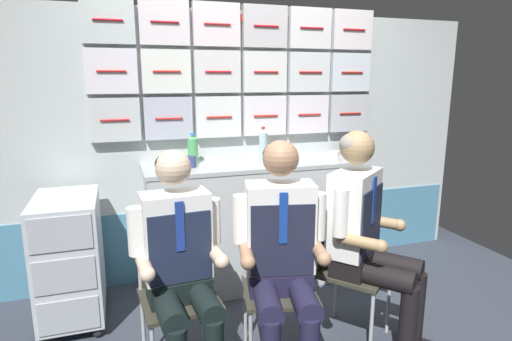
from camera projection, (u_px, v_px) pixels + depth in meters
The scene contains 15 objects.
galley_bulkhead at pixel (241, 137), 3.51m from camera, with size 4.20×0.14×2.19m.
galley_counter at pixel (252, 223), 3.39m from camera, with size 1.66×0.53×0.99m.
service_trolley at pixel (70, 256), 2.84m from camera, with size 0.40×0.65×0.87m.
folding_chair_left at pixel (175, 278), 2.37m from camera, with size 0.43×0.43×0.87m.
crew_member_left at pixel (181, 261), 2.19m from camera, with size 0.49×0.62×1.28m.
folding_chair_center at pixel (277, 270), 2.46m from camera, with size 0.48×0.48×0.87m.
crew_member_center at pixel (282, 250), 2.27m from camera, with size 0.53×0.68×1.32m.
folding_chair_right at pixel (340, 255), 2.66m from camera, with size 0.56×0.56×0.87m.
crew_member_right at pixel (366, 229), 2.54m from camera, with size 0.66×0.71×1.34m.
sparkling_bottle_green at pixel (193, 149), 3.22m from camera, with size 0.08×0.08×0.24m.
water_bottle_tall at pixel (263, 148), 3.12m from camera, with size 0.06×0.06×0.30m.
paper_cup_blue at pixel (192, 161), 3.10m from camera, with size 0.06×0.06×0.09m.
paper_cup_tan at pixel (334, 155), 3.35m from camera, with size 0.07×0.07×0.08m.
coffee_cup_white at pixel (276, 154), 3.45m from camera, with size 0.07×0.07×0.06m.
snack_banana at pixel (291, 159), 3.33m from camera, with size 0.17×0.10×0.04m.
Camera 1 is at (-0.98, -1.98, 1.63)m, focal length 29.69 mm.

